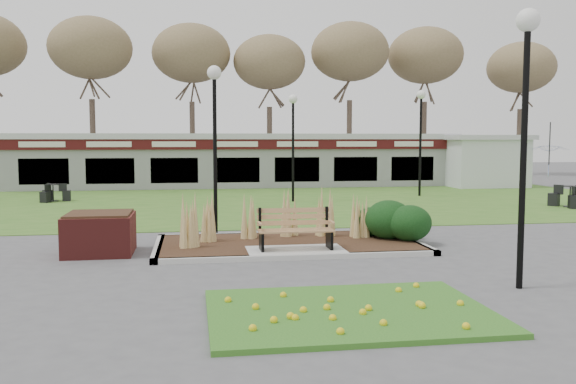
{
  "coord_description": "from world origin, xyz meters",
  "views": [
    {
      "loc": [
        -2.29,
        -13.27,
        2.62
      ],
      "look_at": [
        0.11,
        2.0,
        1.27
      ],
      "focal_mm": 38.0,
      "sensor_mm": 36.0,
      "label": 1
    }
  ],
  "objects": [
    {
      "name": "bistro_set_b",
      "position": [
        -8.05,
        13.25,
        0.26
      ],
      "size": [
        1.25,
        1.35,
        0.72
      ],
      "color": "black",
      "rests_on": "ground"
    },
    {
      "name": "lamp_post_near_right",
      "position": [
        -1.68,
        3.2,
        3.33
      ],
      "size": [
        0.38,
        0.38,
        4.56
      ],
      "color": "black",
      "rests_on": "ground"
    },
    {
      "name": "tree_backdrop",
      "position": [
        0.0,
        28.0,
        8.36
      ],
      "size": [
        47.24,
        5.24,
        10.36
      ],
      "color": "#47382B",
      "rests_on": "ground"
    },
    {
      "name": "patio_umbrella",
      "position": [
        16.0,
        15.82,
        1.51
      ],
      "size": [
        2.33,
        2.35,
        2.37
      ],
      "color": "black",
      "rests_on": "ground"
    },
    {
      "name": "lawn",
      "position": [
        0.0,
        12.0,
        0.01
      ],
      "size": [
        34.0,
        16.0,
        0.02
      ],
      "primitive_type": "cube",
      "color": "#396C22",
      "rests_on": "ground"
    },
    {
      "name": "lamp_post_mid_right",
      "position": [
        1.84,
        11.62,
        3.24
      ],
      "size": [
        0.37,
        0.37,
        4.44
      ],
      "color": "black",
      "rests_on": "ground"
    },
    {
      "name": "lamp_post_near_left",
      "position": [
        3.37,
        -3.5,
        3.52
      ],
      "size": [
        0.4,
        0.4,
        4.83
      ],
      "color": "black",
      "rests_on": "ground"
    },
    {
      "name": "planting_bed",
      "position": [
        1.27,
        1.35,
        0.37
      ],
      "size": [
        6.75,
        3.4,
        1.27
      ],
      "color": "black",
      "rests_on": "ground"
    },
    {
      "name": "flower_bed",
      "position": [
        0.0,
        -4.6,
        0.07
      ],
      "size": [
        4.2,
        3.0,
        0.16
      ],
      "color": "#2B661D",
      "rests_on": "ground"
    },
    {
      "name": "park_bench",
      "position": [
        0.0,
        0.25,
        0.59
      ],
      "size": [
        1.7,
        0.66,
        0.93
      ],
      "color": "#9C7446",
      "rests_on": "ground"
    },
    {
      "name": "food_pavilion",
      "position": [
        0.0,
        19.96,
        1.48
      ],
      "size": [
        24.6,
        3.4,
        2.9
      ],
      "color": "gray",
      "rests_on": "ground"
    },
    {
      "name": "bistro_set_d",
      "position": [
        12.0,
        7.98,
        0.29
      ],
      "size": [
        1.43,
        1.5,
        0.81
      ],
      "color": "black",
      "rests_on": "ground"
    },
    {
      "name": "brick_planter",
      "position": [
        -4.4,
        1.0,
        0.48
      ],
      "size": [
        1.5,
        1.5,
        0.95
      ],
      "color": "maroon",
      "rests_on": "ground"
    },
    {
      "name": "lamp_post_far_right",
      "position": [
        7.98,
        13.22,
        3.51
      ],
      "size": [
        0.4,
        0.4,
        4.82
      ],
      "color": "black",
      "rests_on": "ground"
    },
    {
      "name": "service_hut",
      "position": [
        13.5,
        18.0,
        1.45
      ],
      "size": [
        4.4,
        3.4,
        2.83
      ],
      "color": "silver",
      "rests_on": "ground"
    },
    {
      "name": "ground",
      "position": [
        0.0,
        0.0,
        0.0
      ],
      "size": [
        100.0,
        100.0,
        0.0
      ],
      "primitive_type": "plane",
      "color": "#515154",
      "rests_on": "ground"
    }
  ]
}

